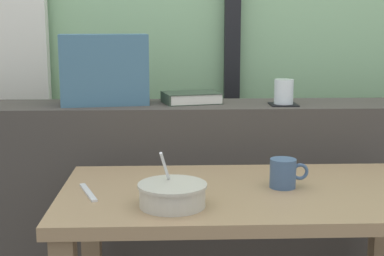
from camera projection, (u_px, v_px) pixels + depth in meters
The scene contains 9 objects.
dark_console_ledge at pixel (211, 215), 2.19m from camera, with size 2.80×0.29×0.89m, color #423D38.
breakfast_table at pixel (248, 232), 1.62m from camera, with size 1.08×0.57×0.71m.
coaster_square at pixel (283, 104), 2.07m from camera, with size 0.10×0.10×0.01m, color black.
juice_glass at pixel (284, 92), 2.06m from camera, with size 0.07×0.07×0.09m.
closed_book at pixel (191, 98), 2.12m from camera, with size 0.24×0.19×0.04m.
throw_pillow at pixel (104, 70), 2.07m from camera, with size 0.32×0.14×0.26m, color #426B84.
soup_bowl at pixel (172, 194), 1.45m from camera, with size 0.18×0.18×0.15m.
fork_utensil at pixel (88, 192), 1.57m from camera, with size 0.02×0.17×0.01m, color silver.
ceramic_mug at pixel (284, 173), 1.62m from camera, with size 0.11×0.08×0.08m.
Camera 1 is at (-0.16, -1.53, 1.19)m, focal length 52.15 mm.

